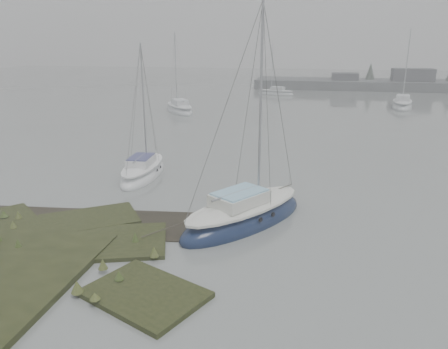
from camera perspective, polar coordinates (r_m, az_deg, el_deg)
ground at (r=42.44m, az=4.24°, el=6.97°), size 160.00×160.00×0.00m
sailboat_main at (r=18.73m, az=2.62°, el=-5.48°), size 5.78×6.97×9.73m
sailboat_white at (r=25.50m, az=-10.52°, el=0.34°), size 2.14×5.72×7.95m
sailboat_far_a at (r=47.99m, az=-5.85°, el=8.45°), size 5.33×6.36×8.91m
sailboat_far_b at (r=54.88m, az=22.23°, el=8.39°), size 3.26×6.95×9.42m
sailboat_far_c at (r=63.35m, az=6.81°, el=10.50°), size 5.61×3.29×7.53m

